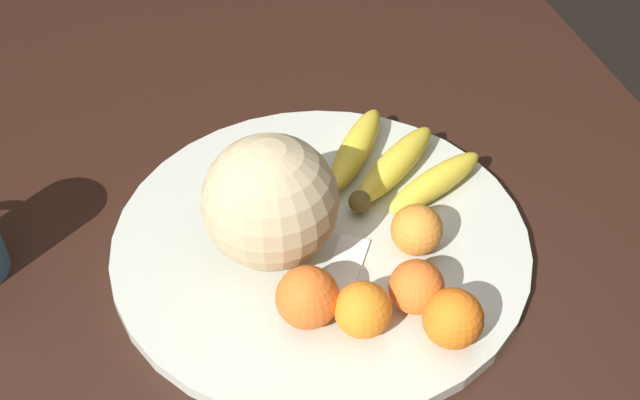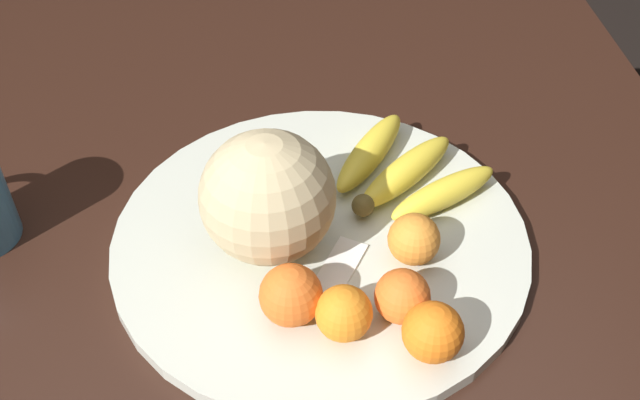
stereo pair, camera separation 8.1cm
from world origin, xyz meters
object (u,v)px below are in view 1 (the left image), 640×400
(orange_mid_center, at_px, (417,230))
(banana_bunch, at_px, (391,164))
(melon, at_px, (270,202))
(orange_back_right, at_px, (363,310))
(orange_front_right, at_px, (453,319))
(produce_tag, at_px, (346,265))
(orange_back_left, at_px, (416,287))
(fruit_bowl, at_px, (320,237))
(orange_front_left, at_px, (303,298))
(kitchen_table, at_px, (289,298))

(orange_mid_center, bearing_deg, banana_bunch, -4.15)
(melon, xyz_separation_m, orange_back_right, (-0.13, -0.07, -0.04))
(orange_front_right, distance_m, produce_tag, 0.14)
(melon, bearing_deg, orange_back_left, -130.38)
(fruit_bowl, distance_m, orange_front_left, 0.13)
(orange_front_right, relative_size, orange_mid_center, 1.05)
(orange_front_left, relative_size, produce_tag, 0.71)
(orange_mid_center, distance_m, orange_back_right, 0.13)
(orange_mid_center, distance_m, produce_tag, 0.09)
(kitchen_table, relative_size, orange_front_right, 27.03)
(orange_front_left, bearing_deg, banana_bunch, -37.96)
(fruit_bowl, relative_size, orange_mid_center, 8.24)
(orange_front_left, distance_m, orange_mid_center, 0.16)
(orange_back_right, bearing_deg, fruit_bowl, 4.51)
(fruit_bowl, xyz_separation_m, banana_bunch, (0.08, -0.11, 0.03))
(orange_front_left, height_order, orange_front_right, orange_front_left)
(orange_front_left, bearing_deg, melon, 7.39)
(orange_front_right, xyz_separation_m, orange_back_left, (0.05, 0.02, -0.00))
(kitchen_table, relative_size, banana_bunch, 7.66)
(orange_front_right, bearing_deg, orange_back_right, 69.25)
(orange_back_left, height_order, produce_tag, orange_back_left)
(orange_front_right, bearing_deg, orange_front_left, 67.92)
(fruit_bowl, height_order, produce_tag, produce_tag)
(kitchen_table, xyz_separation_m, orange_back_left, (-0.12, -0.11, 0.13))
(orange_mid_center, bearing_deg, fruit_bowl, 63.95)
(melon, distance_m, orange_mid_center, 0.16)
(orange_mid_center, bearing_deg, orange_front_right, 178.02)
(fruit_bowl, distance_m, produce_tag, 0.06)
(kitchen_table, height_order, orange_front_right, orange_front_right)
(banana_bunch, distance_m, produce_tag, 0.16)
(orange_mid_center, xyz_separation_m, produce_tag, (-0.01, 0.08, -0.03))
(orange_mid_center, bearing_deg, orange_back_right, 137.27)
(orange_back_left, bearing_deg, melon, 49.62)
(banana_bunch, height_order, orange_back_right, orange_back_right)
(orange_back_right, bearing_deg, melon, 28.41)
(orange_mid_center, bearing_deg, kitchen_table, 72.13)
(melon, height_order, orange_mid_center, melon)
(kitchen_table, distance_m, melon, 0.18)
(orange_front_right, xyz_separation_m, produce_tag, (0.12, 0.08, -0.03))
(kitchen_table, xyz_separation_m, orange_back_right, (-0.14, -0.05, 0.13))
(orange_front_right, bearing_deg, fruit_bowl, 28.42)
(kitchen_table, bearing_deg, orange_mid_center, -107.87)
(banana_bunch, xyz_separation_m, orange_back_left, (-0.20, 0.03, 0.01))
(produce_tag, bearing_deg, fruit_bowl, 45.39)
(melon, relative_size, orange_front_left, 2.27)
(orange_back_left, bearing_deg, kitchen_table, 42.51)
(orange_front_left, height_order, orange_mid_center, orange_front_left)
(produce_tag, bearing_deg, orange_back_right, -154.14)
(orange_front_right, height_order, orange_back_right, orange_front_right)
(banana_bunch, bearing_deg, orange_front_right, -135.56)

